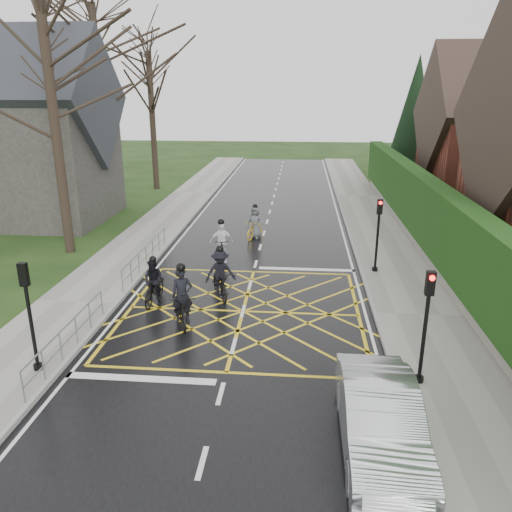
% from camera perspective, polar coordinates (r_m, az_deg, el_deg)
% --- Properties ---
extents(ground, '(120.00, 120.00, 0.00)m').
position_cam_1_polar(ground, '(17.57, -1.50, -6.35)').
color(ground, black).
rests_on(ground, ground).
extents(road, '(9.00, 80.00, 0.01)m').
position_cam_1_polar(road, '(17.57, -1.50, -6.34)').
color(road, black).
rests_on(road, ground).
extents(sidewalk_right, '(3.00, 80.00, 0.15)m').
position_cam_1_polar(sidewalk_right, '(17.92, 18.06, -6.54)').
color(sidewalk_right, gray).
rests_on(sidewalk_right, ground).
extents(sidewalk_left, '(3.00, 80.00, 0.15)m').
position_cam_1_polar(sidewalk_left, '(19.13, -19.74, -5.11)').
color(sidewalk_left, gray).
rests_on(sidewalk_left, ground).
extents(stone_wall, '(0.50, 38.00, 0.70)m').
position_cam_1_polar(stone_wall, '(23.68, 19.22, 0.17)').
color(stone_wall, slate).
rests_on(stone_wall, ground).
extents(hedge, '(0.90, 38.00, 2.80)m').
position_cam_1_polar(hedge, '(23.22, 19.67, 4.27)').
color(hedge, black).
rests_on(hedge, stone_wall).
extents(house_far, '(9.80, 8.80, 10.30)m').
position_cam_1_polar(house_far, '(36.33, 26.45, 11.87)').
color(house_far, brown).
rests_on(house_far, ground).
extents(conifer, '(4.60, 4.60, 10.00)m').
position_cam_1_polar(conifer, '(42.83, 17.63, 14.49)').
color(conifer, black).
rests_on(conifer, ground).
extents(church, '(8.80, 7.80, 11.00)m').
position_cam_1_polar(church, '(31.90, -24.42, 12.50)').
color(church, '#2D2B28').
rests_on(church, ground).
extents(tree_near, '(9.24, 9.24, 11.44)m').
position_cam_1_polar(tree_near, '(24.39, -22.59, 18.43)').
color(tree_near, black).
rests_on(tree_near, ground).
extents(tree_mid, '(10.08, 10.08, 12.48)m').
position_cam_1_polar(tree_mid, '(32.13, -17.69, 19.93)').
color(tree_mid, black).
rests_on(tree_mid, ground).
extents(tree_far, '(8.40, 8.40, 10.40)m').
position_cam_1_polar(tree_far, '(39.44, -11.94, 17.86)').
color(tree_far, black).
rests_on(tree_far, ground).
extents(railing_south, '(0.05, 5.04, 1.03)m').
position_cam_1_polar(railing_south, '(15.43, -20.70, -8.12)').
color(railing_south, slate).
rests_on(railing_south, ground).
extents(railing_north, '(0.05, 6.04, 1.03)m').
position_cam_1_polar(railing_north, '(21.89, -12.49, 0.52)').
color(railing_north, slate).
rests_on(railing_north, ground).
extents(traffic_light_ne, '(0.24, 0.31, 3.21)m').
position_cam_1_polar(traffic_light_ne, '(21.08, 13.72, 2.22)').
color(traffic_light_ne, black).
rests_on(traffic_light_ne, ground).
extents(traffic_light_se, '(0.24, 0.31, 3.21)m').
position_cam_1_polar(traffic_light_se, '(13.35, 18.74, -7.93)').
color(traffic_light_se, black).
rests_on(traffic_light_se, ground).
extents(traffic_light_sw, '(0.24, 0.31, 3.21)m').
position_cam_1_polar(traffic_light_sw, '(14.48, -24.37, -6.53)').
color(traffic_light_sw, black).
rests_on(traffic_light_sw, ground).
extents(cyclist_rear, '(1.40, 2.27, 2.08)m').
position_cam_1_polar(cyclist_rear, '(16.64, -8.44, -5.47)').
color(cyclist_rear, black).
rests_on(cyclist_rear, ground).
extents(cyclist_back, '(0.85, 1.82, 1.78)m').
position_cam_1_polar(cyclist_back, '(18.35, -11.57, -3.33)').
color(cyclist_back, black).
rests_on(cyclist_back, ground).
extents(cyclist_mid, '(1.41, 2.13, 1.96)m').
position_cam_1_polar(cyclist_mid, '(18.63, -4.11, -2.52)').
color(cyclist_mid, black).
rests_on(cyclist_mid, ground).
extents(cyclist_front, '(1.15, 2.07, 1.99)m').
position_cam_1_polar(cyclist_front, '(22.22, -3.98, 1.06)').
color(cyclist_front, black).
rests_on(cyclist_front, ground).
extents(cyclist_lead, '(1.19, 1.96, 1.80)m').
position_cam_1_polar(cyclist_lead, '(25.96, -0.10, 3.41)').
color(cyclist_lead, '#BC8A17').
rests_on(cyclist_lead, ground).
extents(car, '(1.60, 4.54, 1.49)m').
position_cam_1_polar(car, '(11.39, 14.02, -17.78)').
color(car, silver).
rests_on(car, ground).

